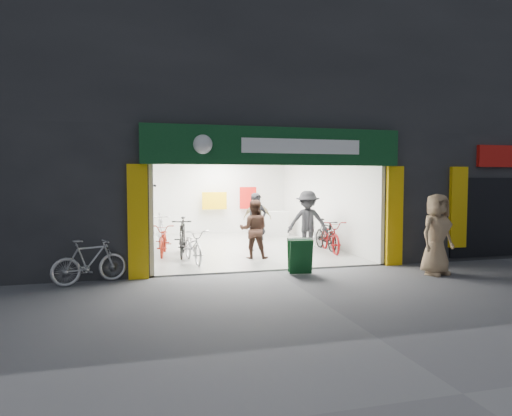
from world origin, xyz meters
name	(u,v)px	position (x,y,z in m)	size (l,w,h in m)	color
ground	(275,271)	(0.00, 0.00, 0.00)	(60.00, 60.00, 0.00)	#56565B
building	(258,121)	(0.91, 4.99, 4.31)	(17.00, 10.27, 8.00)	#232326
bike_left_front	(193,246)	(-1.80, 1.63, 0.46)	(0.62, 1.77, 0.93)	#B1B0B5
bike_left_midfront	(183,237)	(-1.98, 2.65, 0.58)	(0.55, 1.93, 1.16)	black
bike_left_midback	(164,240)	(-2.50, 3.02, 0.48)	(0.64, 1.82, 0.96)	maroon
bike_left_back	(161,230)	(-2.50, 4.74, 0.57)	(0.53, 1.89, 1.14)	#B4B4B9
bike_right_front	(326,235)	(2.50, 2.64, 0.51)	(0.48, 1.68, 1.01)	black
bike_right_mid	(330,237)	(2.50, 2.28, 0.50)	(0.66, 1.91, 1.00)	maroon
bike_right_back	(311,230)	(2.50, 3.88, 0.53)	(0.50, 1.76, 1.06)	#BBBBC0
parked_bike	(90,262)	(-4.27, -0.30, 0.49)	(0.46, 1.63, 0.98)	#A8A8AD
customer_a	(257,222)	(0.38, 3.13, 0.92)	(0.67, 0.44, 1.84)	black
customer_b	(254,230)	(-0.08, 1.75, 0.84)	(0.82, 0.64, 1.69)	#382119
customer_c	(308,222)	(1.80, 2.42, 0.96)	(1.23, 0.71, 1.91)	black
customer_d	(257,218)	(0.97, 5.25, 0.86)	(1.01, 0.42, 1.72)	olive
pedestrian_near	(437,234)	(3.57, -1.38, 0.96)	(0.94, 0.61, 1.92)	#9C7C5A
sandwich_board	(300,255)	(0.47, -0.50, 0.46)	(0.62, 0.63, 0.83)	#0F3F1B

